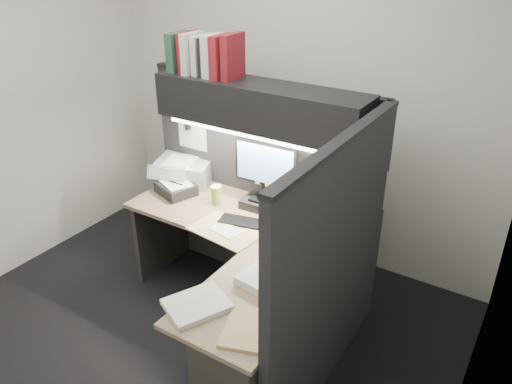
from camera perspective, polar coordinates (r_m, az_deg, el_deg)
floor at (r=3.72m, az=-7.81°, el=-15.72°), size 3.50×3.50×0.00m
wall_back at (r=4.15m, az=4.48°, el=10.70°), size 3.50×0.04×2.70m
wall_right at (r=2.33m, az=25.28°, el=-5.70°), size 0.04×3.00×2.70m
partition_back at (r=3.87m, az=0.56°, el=0.80°), size 1.90×0.06×1.60m
partition_right at (r=2.92m, az=8.72°, el=-9.16°), size 0.06×1.50×1.60m
desk at (r=3.22m, az=-2.34°, el=-12.86°), size 1.70×1.53×0.73m
overhead_shelf at (r=3.42m, az=0.36°, el=9.86°), size 1.55×0.34×0.30m
task_light_tube at (r=3.36m, az=-0.92°, el=6.49°), size 1.32×0.04×0.04m
monitor at (r=3.58m, az=1.13°, el=0.98°), size 0.48×0.23×0.52m
keyboard at (r=3.48m, az=-0.92°, el=-3.56°), size 0.43×0.23×0.02m
mousepad at (r=3.21m, az=4.52°, el=-6.65°), size 0.26×0.24×0.00m
mouse at (r=3.21m, az=4.49°, el=-6.27°), size 0.09×0.12×0.04m
telephone at (r=3.42m, az=5.81°, el=-3.64°), size 0.29×0.29×0.08m
coffee_cup at (r=3.72m, az=-4.55°, el=-0.42°), size 0.09×0.09×0.14m
printer at (r=4.12m, az=-8.16°, el=2.48°), size 0.55×0.51×0.18m
notebook_stack at (r=3.93m, az=-9.13°, el=0.41°), size 0.34×0.31×0.09m
open_folder at (r=3.41m, az=-3.45°, el=-4.43°), size 0.51×0.37×0.01m
paper_stack_a at (r=2.91m, az=1.00°, el=-10.05°), size 0.30×0.26×0.05m
paper_stack_b at (r=2.77m, az=-6.75°, el=-12.67°), size 0.38×0.41×0.03m
manila_stack at (r=2.62m, az=-0.84°, el=-15.39°), size 0.33×0.37×0.02m
binder_row at (r=3.59m, az=-5.76°, el=15.36°), size 0.52×0.26×0.30m
pinned_papers at (r=3.29m, az=2.96°, el=0.76°), size 1.76×1.31×0.51m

